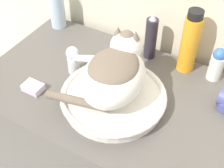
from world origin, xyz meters
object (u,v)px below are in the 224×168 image
at_px(cat, 115,71).
at_px(soap_bar, 33,87).
at_px(hairspray_can_black, 150,38).
at_px(deodorant_stick, 217,64).
at_px(soap_pump_bottle, 57,8).
at_px(faucet, 75,59).
at_px(shampoo_bottle_tall, 190,42).

xyz_separation_m(cat, soap_bar, (-0.27, -0.10, -0.12)).
distance_m(hairspray_can_black, deodorant_stick, 0.26).
xyz_separation_m(hairspray_can_black, soap_pump_bottle, (-0.44, 0.00, -0.00)).
height_order(faucet, shampoo_bottle_tall, shampoo_bottle_tall).
relative_size(cat, shampoo_bottle_tall, 1.20).
height_order(hairspray_can_black, soap_bar, hairspray_can_black).
bearing_deg(shampoo_bottle_tall, soap_pump_bottle, 180.00).
relative_size(hairspray_can_black, soap_pump_bottle, 0.91).
xyz_separation_m(faucet, shampoo_bottle_tall, (0.34, 0.23, 0.05)).
bearing_deg(cat, soap_bar, 103.11).
height_order(faucet, deodorant_stick, faucet).
xyz_separation_m(faucet, soap_bar, (-0.08, -0.15, -0.06)).
distance_m(soap_pump_bottle, soap_bar, 0.41).
bearing_deg(soap_pump_bottle, faucet, -42.53).
relative_size(shampoo_bottle_tall, hairspray_can_black, 1.30).
relative_size(soap_pump_bottle, soap_bar, 3.00).
bearing_deg(deodorant_stick, shampoo_bottle_tall, 180.00).
relative_size(faucet, hairspray_can_black, 0.76).
height_order(faucet, soap_pump_bottle, soap_pump_bottle).
distance_m(hairspray_can_black, soap_pump_bottle, 0.44).
relative_size(shampoo_bottle_tall, soap_pump_bottle, 1.19).
relative_size(faucet, shampoo_bottle_tall, 0.58).
bearing_deg(shampoo_bottle_tall, faucet, -146.33).
relative_size(hairspray_can_black, deodorant_stick, 1.44).
xyz_separation_m(faucet, deodorant_stick, (0.45, 0.23, -0.00)).
bearing_deg(faucet, deodorant_stick, 44.77).
bearing_deg(faucet, hairspray_can_black, 67.90).
height_order(cat, soap_pump_bottle, cat).
xyz_separation_m(hairspray_can_black, soap_bar, (-0.27, -0.37, -0.08)).
relative_size(cat, soap_bar, 4.29).
bearing_deg(soap_pump_bottle, hairspray_can_black, 0.00).
bearing_deg(soap_bar, cat, 19.50).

